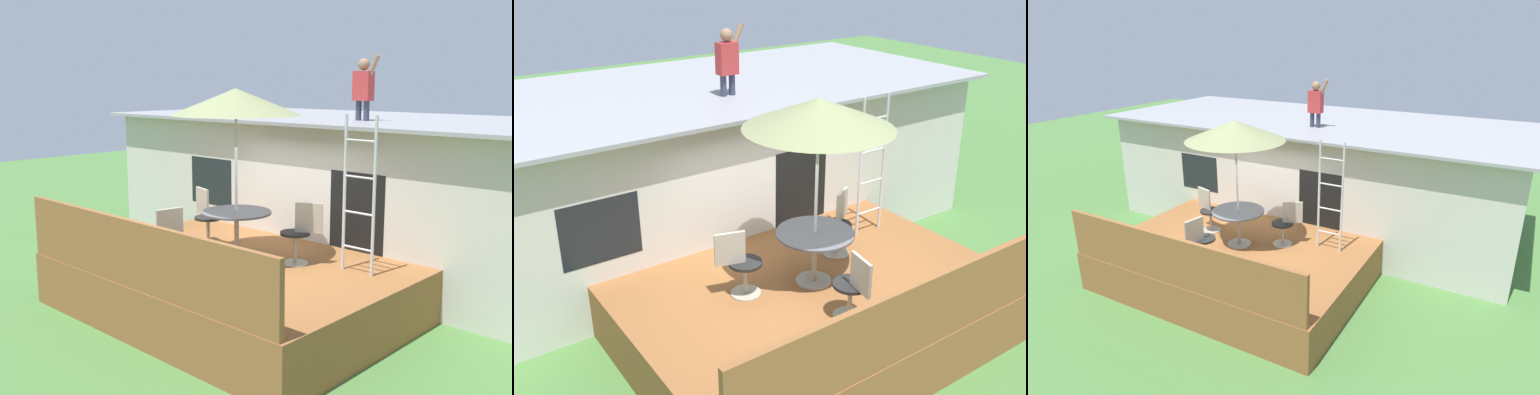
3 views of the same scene
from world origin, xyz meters
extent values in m
plane|color=#477538|center=(0.00, 0.00, 0.00)|extent=(40.00, 40.00, 0.00)
cube|color=beige|center=(0.00, 3.60, 1.36)|extent=(10.00, 4.00, 2.71)
cube|color=#99999E|center=(0.00, 3.60, 2.74)|extent=(10.50, 4.50, 0.06)
cube|color=black|center=(-2.27, 1.61, 1.55)|extent=(1.10, 0.03, 0.90)
cube|color=black|center=(1.06, 1.61, 1.05)|extent=(1.00, 0.03, 2.00)
cube|color=brown|center=(0.00, 0.00, 0.40)|extent=(5.08, 3.80, 0.80)
cube|color=brown|center=(0.00, -1.85, 1.25)|extent=(4.98, 0.08, 0.90)
cylinder|color=#A59E8C|center=(0.03, -0.03, 0.82)|extent=(0.48, 0.48, 0.03)
cylinder|color=#A59E8C|center=(0.03, -0.03, 1.17)|extent=(0.07, 0.07, 0.71)
cylinder|color=#4C4C51|center=(0.03, -0.03, 1.53)|extent=(1.04, 1.04, 0.03)
cylinder|color=silver|center=(0.03, -0.03, 2.00)|extent=(0.04, 0.04, 2.40)
cone|color=#8C9360|center=(0.03, -0.03, 3.15)|extent=(1.90, 1.90, 0.38)
cylinder|color=silver|center=(1.46, 0.68, 1.90)|extent=(0.04, 0.04, 2.20)
cylinder|color=silver|center=(1.94, 0.68, 1.90)|extent=(0.04, 0.04, 2.20)
cylinder|color=silver|center=(1.70, 0.68, 1.15)|extent=(0.48, 0.03, 0.03)
cylinder|color=silver|center=(1.70, 0.68, 1.65)|extent=(0.48, 0.03, 0.03)
cylinder|color=silver|center=(1.70, 0.68, 2.15)|extent=(0.48, 0.03, 0.03)
cylinder|color=silver|center=(1.70, 0.68, 2.65)|extent=(0.48, 0.03, 0.03)
cylinder|color=#33384C|center=(0.31, 2.69, 2.94)|extent=(0.10, 0.10, 0.34)
cylinder|color=#33384C|center=(0.47, 2.69, 2.94)|extent=(0.10, 0.10, 0.34)
cube|color=#B73333|center=(0.39, 2.69, 3.36)|extent=(0.32, 0.20, 0.50)
sphere|color=#997051|center=(0.39, 2.69, 3.72)|extent=(0.20, 0.20, 0.20)
cylinder|color=#997051|center=(0.57, 2.69, 3.66)|extent=(0.26, 0.08, 0.44)
cylinder|color=#A59E8C|center=(-0.89, 0.24, 0.81)|extent=(0.40, 0.40, 0.02)
cylinder|color=#A59E8C|center=(-0.89, 0.24, 1.03)|extent=(0.06, 0.06, 0.44)
cylinder|color=black|center=(-0.89, 0.24, 1.26)|extent=(0.44, 0.44, 0.04)
cube|color=#A59E8C|center=(-1.08, 0.30, 1.50)|extent=(0.40, 0.15, 0.44)
cylinder|color=#A59E8C|center=(0.80, 0.41, 0.81)|extent=(0.40, 0.40, 0.02)
cylinder|color=#A59E8C|center=(0.80, 0.41, 1.03)|extent=(0.06, 0.06, 0.44)
cylinder|color=black|center=(0.80, 0.41, 1.26)|extent=(0.44, 0.44, 0.04)
cube|color=#A59E8C|center=(0.97, 0.51, 1.50)|extent=(0.37, 0.23, 0.44)
cylinder|color=#A59E8C|center=(-0.13, -0.93, 0.81)|extent=(0.40, 0.40, 0.02)
cylinder|color=#A59E8C|center=(-0.13, -0.93, 1.03)|extent=(0.06, 0.06, 0.44)
cylinder|color=black|center=(-0.13, -0.93, 1.26)|extent=(0.44, 0.44, 0.04)
cube|color=#A59E8C|center=(-0.17, -1.12, 1.50)|extent=(0.11, 0.40, 0.44)
camera|label=1|loc=(6.31, -6.33, 3.42)|focal=43.10mm
camera|label=2|loc=(-4.54, -5.52, 5.11)|focal=42.56mm
camera|label=3|loc=(4.85, -6.78, 4.86)|focal=31.45mm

